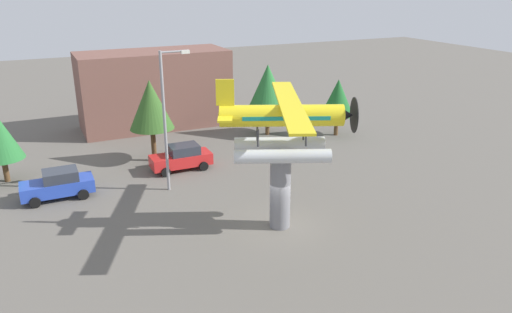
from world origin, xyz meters
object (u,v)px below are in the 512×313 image
display_pedestal (280,192)px  storefront_building (155,89)px  streetlight_primary (167,113)px  car_near_blue (58,184)px  car_mid_red (182,157)px  floatplane_monument (284,125)px  tree_far_east (338,98)px  tree_east (151,105)px  tree_center_back (268,89)px

display_pedestal → storefront_building: size_ratio=0.31×
streetlight_primary → car_near_blue: bearing=165.8°
display_pedestal → car_near_blue: display_pedestal is taller
display_pedestal → car_mid_red: display_pedestal is taller
floatplane_monument → tree_far_east: bearing=69.8°
display_pedestal → car_mid_red: bearing=102.3°
display_pedestal → car_mid_red: (-2.26, 10.40, -1.14)m
car_near_blue → car_mid_red: 8.33m
storefront_building → tree_east: 9.42m
car_near_blue → car_mid_red: (8.21, 1.41, 0.00)m
car_near_blue → tree_east: size_ratio=0.70×
streetlight_primary → storefront_building: size_ratio=0.67×
display_pedestal → tree_center_back: 16.77m
tree_center_back → tree_far_east: bearing=-26.7°
streetlight_primary → car_mid_red: bearing=61.9°
car_mid_red → tree_east: size_ratio=0.70×
display_pedestal → tree_east: bearing=105.5°
storefront_building → tree_center_back: (7.91, -6.81, 0.59)m
car_near_blue → storefront_building: storefront_building is taller
storefront_building → tree_far_east: 16.21m
car_near_blue → tree_center_back: 18.64m
car_mid_red → tree_center_back: bearing=-152.2°
streetlight_primary → tree_far_east: 16.92m
storefront_building → tree_far_east: (13.16, -9.46, -0.10)m
tree_center_back → car_mid_red: bearing=-152.2°
streetlight_primary → storefront_building: bearing=79.1°
car_mid_red → tree_center_back: 10.73m
storefront_building → streetlight_primary: bearing=-100.9°
display_pedestal → tree_far_east: tree_far_east is taller
display_pedestal → streetlight_primary: size_ratio=0.46×
storefront_building → tree_far_east: bearing=-35.7°
car_mid_red → streetlight_primary: bearing=61.9°
car_near_blue → streetlight_primary: streetlight_primary is taller
storefront_building → tree_far_east: storefront_building is taller
floatplane_monument → display_pedestal: bearing=-180.0°
car_mid_red → tree_east: 4.40m
car_near_blue → streetlight_primary: (6.57, -1.66, 4.13)m
tree_far_east → tree_center_back: bearing=153.3°
car_near_blue → tree_east: (6.89, 3.97, 3.33)m
floatplane_monument → car_mid_red: bearing=126.2°
display_pedestal → floatplane_monument: bearing=-23.3°
car_mid_red → display_pedestal: bearing=102.3°
car_near_blue → car_mid_red: size_ratio=1.00×
display_pedestal → streetlight_primary: streetlight_primary is taller
streetlight_primary → tree_center_back: bearing=36.2°
tree_center_back → tree_east: bearing=-167.9°
display_pedestal → streetlight_primary: (-3.91, 7.32, 3.00)m
display_pedestal → streetlight_primary: bearing=118.1°
floatplane_monument → tree_east: 13.61m
display_pedestal → car_mid_red: 10.70m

